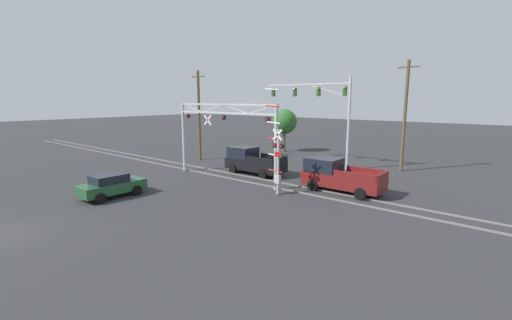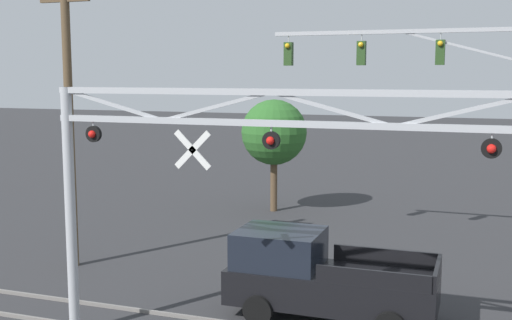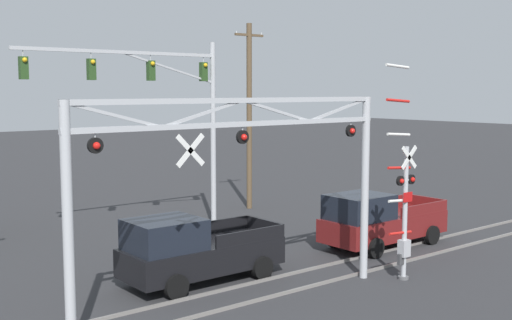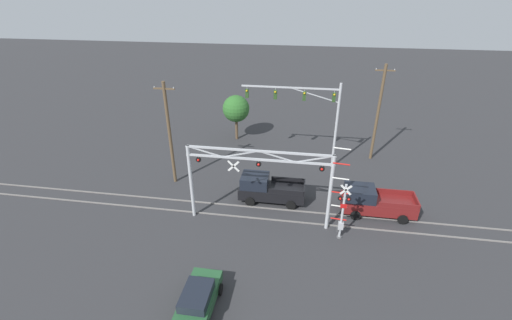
{
  "view_description": "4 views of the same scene",
  "coord_description": "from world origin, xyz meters",
  "px_view_note": "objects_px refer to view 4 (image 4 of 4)",
  "views": [
    {
      "loc": [
        19.18,
        -3.87,
        6.36
      ],
      "look_at": [
        1.77,
        17.02,
        1.52
      ],
      "focal_mm": 24.0,
      "sensor_mm": 36.0,
      "label": 1
    },
    {
      "loc": [
        4.18,
        2.47,
        6.34
      ],
      "look_at": [
        -1.53,
        18.59,
        4.03
      ],
      "focal_mm": 45.0,
      "sensor_mm": 36.0,
      "label": 2
    },
    {
      "loc": [
        -10.79,
        1.18,
        6.24
      ],
      "look_at": [
        2.46,
        17.7,
        3.93
      ],
      "focal_mm": 45.0,
      "sensor_mm": 36.0,
      "label": 3
    },
    {
      "loc": [
        3.08,
        -5.63,
        16.13
      ],
      "look_at": [
        -0.49,
        17.15,
        4.25
      ],
      "focal_mm": 24.0,
      "sensor_mm": 36.0,
      "label": 4
    }
  ],
  "objects_px": {
    "pickup_truck_following": "(373,201)",
    "background_tree_beyond_span": "(236,109)",
    "crossing_signal_mast": "(342,210)",
    "utility_pole_left": "(170,133)",
    "utility_pole_right": "(378,113)",
    "pickup_truck_lead": "(268,189)",
    "crossing_gantry": "(258,175)",
    "traffic_signal_span": "(314,110)",
    "sedan_waiting": "(198,300)"
  },
  "relations": [
    {
      "from": "utility_pole_right",
      "to": "crossing_gantry",
      "type": "bearing_deg",
      "value": -128.84
    },
    {
      "from": "traffic_signal_span",
      "to": "crossing_gantry",
      "type": "bearing_deg",
      "value": -110.61
    },
    {
      "from": "utility_pole_right",
      "to": "traffic_signal_span",
      "type": "bearing_deg",
      "value": -158.21
    },
    {
      "from": "crossing_signal_mast",
      "to": "traffic_signal_span",
      "type": "distance_m",
      "value": 11.55
    },
    {
      "from": "traffic_signal_span",
      "to": "pickup_truck_lead",
      "type": "relative_size",
      "value": 1.7
    },
    {
      "from": "pickup_truck_following",
      "to": "utility_pole_right",
      "type": "xyz_separation_m",
      "value": [
        1.27,
        9.9,
        3.9
      ]
    },
    {
      "from": "sedan_waiting",
      "to": "pickup_truck_lead",
      "type": "bearing_deg",
      "value": 78.12
    },
    {
      "from": "pickup_truck_lead",
      "to": "utility_pole_left",
      "type": "height_order",
      "value": "utility_pole_left"
    },
    {
      "from": "background_tree_beyond_span",
      "to": "traffic_signal_span",
      "type": "bearing_deg",
      "value": -31.75
    },
    {
      "from": "crossing_signal_mast",
      "to": "utility_pole_left",
      "type": "distance_m",
      "value": 15.61
    },
    {
      "from": "utility_pole_left",
      "to": "traffic_signal_span",
      "type": "bearing_deg",
      "value": 22.88
    },
    {
      "from": "utility_pole_right",
      "to": "background_tree_beyond_span",
      "type": "relative_size",
      "value": 1.86
    },
    {
      "from": "pickup_truck_following",
      "to": "pickup_truck_lead",
      "type": "bearing_deg",
      "value": 176.01
    },
    {
      "from": "sedan_waiting",
      "to": "utility_pole_left",
      "type": "xyz_separation_m",
      "value": [
        -6.34,
        13.15,
        3.98
      ]
    },
    {
      "from": "traffic_signal_span",
      "to": "pickup_truck_following",
      "type": "height_order",
      "value": "traffic_signal_span"
    },
    {
      "from": "background_tree_beyond_span",
      "to": "utility_pole_left",
      "type": "bearing_deg",
      "value": -109.11
    },
    {
      "from": "pickup_truck_lead",
      "to": "sedan_waiting",
      "type": "height_order",
      "value": "pickup_truck_lead"
    },
    {
      "from": "utility_pole_left",
      "to": "crossing_gantry",
      "type": "bearing_deg",
      "value": -29.37
    },
    {
      "from": "crossing_gantry",
      "to": "crossing_signal_mast",
      "type": "bearing_deg",
      "value": -9.24
    },
    {
      "from": "crossing_gantry",
      "to": "crossing_signal_mast",
      "type": "distance_m",
      "value": 6.22
    },
    {
      "from": "crossing_gantry",
      "to": "sedan_waiting",
      "type": "height_order",
      "value": "crossing_gantry"
    },
    {
      "from": "crossing_signal_mast",
      "to": "pickup_truck_following",
      "type": "height_order",
      "value": "crossing_signal_mast"
    },
    {
      "from": "background_tree_beyond_span",
      "to": "crossing_signal_mast",
      "type": "bearing_deg",
      "value": -56.29
    },
    {
      "from": "utility_pole_right",
      "to": "pickup_truck_following",
      "type": "bearing_deg",
      "value": -97.29
    },
    {
      "from": "crossing_signal_mast",
      "to": "utility_pole_right",
      "type": "xyz_separation_m",
      "value": [
        4.03,
        13.31,
        2.59
      ]
    },
    {
      "from": "pickup_truck_lead",
      "to": "pickup_truck_following",
      "type": "distance_m",
      "value": 8.37
    },
    {
      "from": "utility_pole_left",
      "to": "pickup_truck_lead",
      "type": "bearing_deg",
      "value": -11.05
    },
    {
      "from": "utility_pole_right",
      "to": "sedan_waiting",
      "type": "bearing_deg",
      "value": -120.07
    },
    {
      "from": "crossing_gantry",
      "to": "pickup_truck_following",
      "type": "bearing_deg",
      "value": 15.74
    },
    {
      "from": "crossing_gantry",
      "to": "utility_pole_right",
      "type": "xyz_separation_m",
      "value": [
        9.94,
        12.35,
        0.94
      ]
    },
    {
      "from": "pickup_truck_following",
      "to": "background_tree_beyond_span",
      "type": "height_order",
      "value": "background_tree_beyond_span"
    },
    {
      "from": "traffic_signal_span",
      "to": "utility_pole_left",
      "type": "xyz_separation_m",
      "value": [
        -12.12,
        -5.12,
        -1.0
      ]
    },
    {
      "from": "crossing_signal_mast",
      "to": "background_tree_beyond_span",
      "type": "relative_size",
      "value": 1.36
    },
    {
      "from": "crossing_gantry",
      "to": "sedan_waiting",
      "type": "bearing_deg",
      "value": -103.87
    },
    {
      "from": "crossing_gantry",
      "to": "background_tree_beyond_span",
      "type": "bearing_deg",
      "value": 107.67
    },
    {
      "from": "crossing_signal_mast",
      "to": "background_tree_beyond_span",
      "type": "xyz_separation_m",
      "value": [
        -10.74,
        16.09,
        1.27
      ]
    },
    {
      "from": "crossing_signal_mast",
      "to": "traffic_signal_span",
      "type": "relative_size",
      "value": 0.78
    },
    {
      "from": "crossing_gantry",
      "to": "traffic_signal_span",
      "type": "height_order",
      "value": "traffic_signal_span"
    },
    {
      "from": "pickup_truck_lead",
      "to": "utility_pole_left",
      "type": "relative_size",
      "value": 0.58
    },
    {
      "from": "utility_pole_left",
      "to": "utility_pole_right",
      "type": "xyz_separation_m",
      "value": [
        18.36,
        7.61,
        0.21
      ]
    },
    {
      "from": "utility_pole_left",
      "to": "utility_pole_right",
      "type": "relative_size",
      "value": 0.96
    },
    {
      "from": "crossing_gantry",
      "to": "utility_pole_left",
      "type": "height_order",
      "value": "utility_pole_left"
    },
    {
      "from": "crossing_gantry",
      "to": "crossing_signal_mast",
      "type": "height_order",
      "value": "crossing_signal_mast"
    },
    {
      "from": "utility_pole_left",
      "to": "utility_pole_right",
      "type": "distance_m",
      "value": 19.88
    },
    {
      "from": "background_tree_beyond_span",
      "to": "crossing_gantry",
      "type": "bearing_deg",
      "value": -72.33
    },
    {
      "from": "sedan_waiting",
      "to": "utility_pole_right",
      "type": "xyz_separation_m",
      "value": [
        12.02,
        20.76,
        4.19
      ]
    },
    {
      "from": "utility_pole_right",
      "to": "background_tree_beyond_span",
      "type": "distance_m",
      "value": 15.08
    },
    {
      "from": "crossing_signal_mast",
      "to": "crossing_gantry",
      "type": "bearing_deg",
      "value": 170.76
    },
    {
      "from": "sedan_waiting",
      "to": "utility_pole_left",
      "type": "height_order",
      "value": "utility_pole_left"
    },
    {
      "from": "crossing_signal_mast",
      "to": "traffic_signal_span",
      "type": "height_order",
      "value": "traffic_signal_span"
    }
  ]
}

